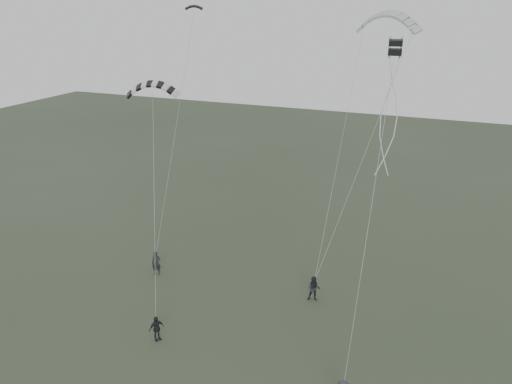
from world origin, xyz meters
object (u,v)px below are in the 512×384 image
at_px(flyer_left, 156,263).
at_px(kite_dark_small, 194,6).
at_px(flyer_center, 156,328).
at_px(kite_pale_large, 389,14).
at_px(kite_box, 395,47).
at_px(kite_striped, 152,84).
at_px(flyer_right, 314,289).

bearing_deg(flyer_left, kite_dark_small, 65.37).
distance_m(flyer_center, kite_pale_large, 26.12).
bearing_deg(kite_box, flyer_left, 166.96).
xyz_separation_m(kite_dark_small, kite_pale_large, (13.68, 3.11, -0.48)).
height_order(flyer_center, kite_pale_large, kite_pale_large).
distance_m(flyer_center, kite_dark_small, 22.94).
relative_size(kite_striped, kite_box, 4.43).
height_order(kite_dark_small, kite_box, kite_dark_small).
bearing_deg(flyer_right, kite_box, -43.85).
height_order(flyer_right, kite_striped, kite_striped).
height_order(flyer_left, kite_box, kite_box).
bearing_deg(kite_dark_small, flyer_left, -118.81).
height_order(flyer_center, kite_box, kite_box).
bearing_deg(flyer_right, flyer_center, -147.06).
distance_m(kite_dark_small, kite_striped, 9.54).
bearing_deg(kite_striped, flyer_right, -8.20).
height_order(flyer_left, flyer_right, flyer_left).
relative_size(flyer_left, flyer_center, 1.14).
xyz_separation_m(flyer_left, kite_dark_small, (0.31, 6.90, 17.92)).
bearing_deg(kite_dark_small, kite_striped, -106.46).
distance_m(flyer_center, kite_striped, 14.83).
relative_size(flyer_center, kite_pale_large, 0.36).
bearing_deg(kite_dark_small, flyer_center, -99.99).
distance_m(flyer_center, kite_box, 20.68).
bearing_deg(flyer_left, kite_pale_large, 13.56).
height_order(flyer_left, kite_pale_large, kite_pale_large).
distance_m(kite_pale_large, kite_box, 11.85).
height_order(kite_dark_small, kite_striped, kite_dark_small).
relative_size(kite_pale_large, kite_striped, 1.42).
xyz_separation_m(flyer_right, flyer_center, (-7.61, -7.68, -0.08)).
relative_size(flyer_left, kite_box, 2.55).
bearing_deg(flyer_left, kite_box, -27.65).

